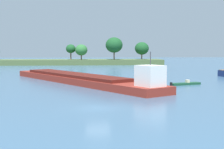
{
  "coord_description": "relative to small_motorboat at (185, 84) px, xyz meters",
  "views": [
    {
      "loc": [
        -1.38,
        -33.83,
        6.1
      ],
      "look_at": [
        3.91,
        29.08,
        1.2
      ],
      "focal_mm": 53.12,
      "sensor_mm": 36.0,
      "label": 1
    }
  ],
  "objects": [
    {
      "name": "ground_plane",
      "position": [
        -15.7,
        -20.79,
        -0.21
      ],
      "size": [
        400.0,
        400.0,
        0.0
      ],
      "primitive_type": "plane",
      "color": "#3D607F"
    },
    {
      "name": "treeline_island",
      "position": [
        -33.13,
        74.21,
        1.97
      ],
      "size": [
        98.59,
        13.11,
        10.5
      ],
      "color": "#4C6038",
      "rests_on": "ground"
    },
    {
      "name": "small_motorboat",
      "position": [
        0.0,
        0.0,
        0.0
      ],
      "size": [
        5.75,
        3.04,
        0.87
      ],
      "color": "#19472D",
      "rests_on": "ground"
    },
    {
      "name": "cargo_barge",
      "position": [
        -17.82,
        3.96,
        0.66
      ],
      "size": [
        26.7,
        38.95,
        5.73
      ],
      "color": "maroon",
      "rests_on": "ground"
    }
  ]
}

